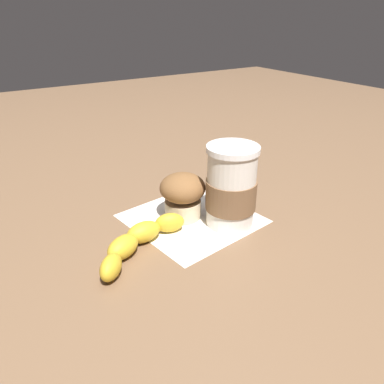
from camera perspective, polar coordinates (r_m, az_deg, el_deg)
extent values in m
plane|color=brown|center=(0.72, 0.00, -4.08)|extent=(3.00, 3.00, 0.00)
cube|color=white|center=(0.72, 0.00, -4.02)|extent=(0.25, 0.25, 0.00)
cylinder|color=silver|center=(0.68, 5.98, 0.50)|extent=(0.09, 0.09, 0.14)
cylinder|color=white|center=(0.65, 6.29, 6.55)|extent=(0.09, 0.09, 0.01)
cylinder|color=brown|center=(0.68, 5.94, -0.35)|extent=(0.09, 0.09, 0.06)
cylinder|color=beige|center=(0.72, -1.40, -2.51)|extent=(0.07, 0.07, 0.03)
ellipsoid|color=brown|center=(0.70, -1.44, 0.65)|extent=(0.09, 0.09, 0.05)
ellipsoid|color=gold|center=(0.67, -3.44, -4.69)|extent=(0.06, 0.04, 0.04)
ellipsoid|color=gold|center=(0.65, -7.38, -6.07)|extent=(0.06, 0.04, 0.04)
ellipsoid|color=gold|center=(0.62, -10.47, -8.24)|extent=(0.07, 0.06, 0.04)
ellipsoid|color=gold|center=(0.58, -12.25, -11.13)|extent=(0.06, 0.06, 0.04)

